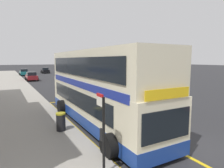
{
  "coord_description": "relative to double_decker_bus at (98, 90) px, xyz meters",
  "views": [
    {
      "loc": [
        -7.31,
        -5.09,
        3.87
      ],
      "look_at": [
        -1.14,
        6.02,
        2.28
      ],
      "focal_mm": 31.16,
      "sensor_mm": 36.0,
      "label": 1
    }
  ],
  "objects": [
    {
      "name": "ground_plane",
      "position": [
        2.46,
        26.58,
        -2.07
      ],
      "size": [
        260.0,
        260.0,
        0.0
      ],
      "primitive_type": "plane",
      "color": "#28282B"
    },
    {
      "name": "pavement_near",
      "position": [
        -4.54,
        26.58,
        -2.0
      ],
      "size": [
        6.0,
        76.0,
        0.14
      ],
      "primitive_type": "cube",
      "color": "gray",
      "rests_on": "ground"
    },
    {
      "name": "double_decker_bus",
      "position": [
        0.0,
        0.0,
        0.0
      ],
      "size": [
        3.26,
        11.48,
        4.4
      ],
      "color": "beige",
      "rests_on": "ground"
    },
    {
      "name": "bus_bay_markings",
      "position": [
        -0.03,
        0.21,
        -2.06
      ],
      "size": [
        3.03,
        14.24,
        0.01
      ],
      "color": "gold",
      "rests_on": "ground"
    },
    {
      "name": "bus_stop_sign",
      "position": [
        -2.2,
        -5.1,
        -0.36
      ],
      "size": [
        0.09,
        0.51,
        2.64
      ],
      "color": "black",
      "rests_on": "pavement_near"
    },
    {
      "name": "parked_car_teal_ahead",
      "position": [
        -0.63,
        41.57,
        -1.27
      ],
      "size": [
        2.09,
        4.2,
        1.62
      ],
      "rotation": [
        0.0,
        0.0,
        -0.01
      ],
      "color": "#196066",
      "rests_on": "ground"
    },
    {
      "name": "parked_car_black_kerbside",
      "position": [
        5.51,
        47.87,
        -1.27
      ],
      "size": [
        2.09,
        4.2,
        1.62
      ],
      "rotation": [
        0.0,
        0.0,
        -0.03
      ],
      "color": "black",
      "rests_on": "ground"
    },
    {
      "name": "parked_car_maroon_distant",
      "position": [
        -0.47,
        28.19,
        -1.27
      ],
      "size": [
        2.09,
        4.2,
        1.62
      ],
      "rotation": [
        0.0,
        0.0,
        0.0
      ],
      "color": "maroon",
      "rests_on": "ground"
    },
    {
      "name": "litter_bin",
      "position": [
        -2.39,
        -0.51,
        -1.44
      ],
      "size": [
        0.5,
        0.5,
        0.96
      ],
      "color": "black",
      "rests_on": "pavement_near"
    }
  ]
}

